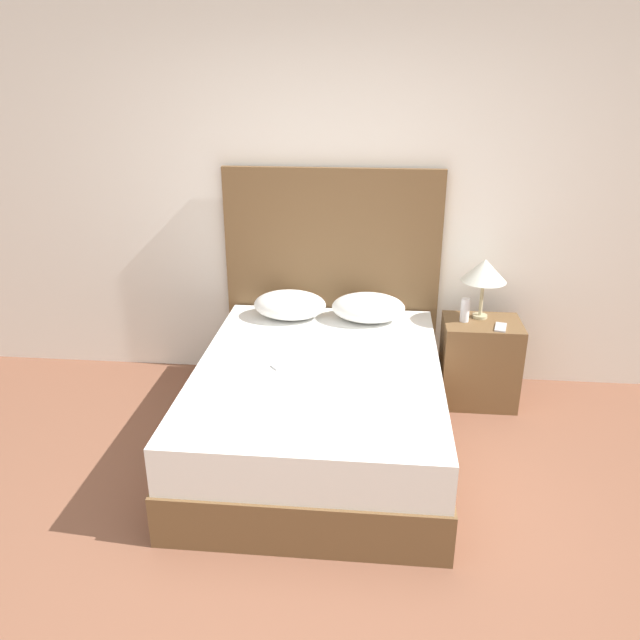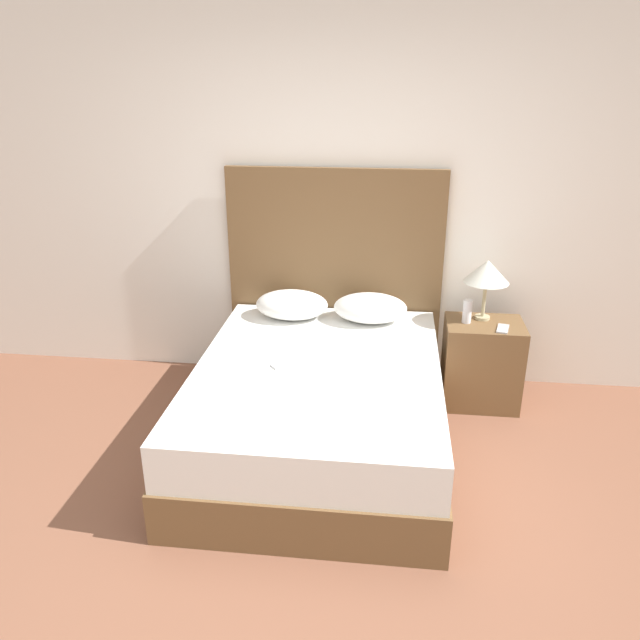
% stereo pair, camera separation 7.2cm
% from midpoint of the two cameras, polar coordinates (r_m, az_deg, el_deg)
% --- Properties ---
extents(ground_plane, '(16.00, 16.00, 0.00)m').
position_cam_midpoint_polar(ground_plane, '(3.06, -2.39, -23.46)').
color(ground_plane, brown).
extents(wall_back, '(10.00, 0.06, 2.70)m').
position_cam_midpoint_polar(wall_back, '(4.44, 1.90, 11.27)').
color(wall_back, white).
rests_on(wall_back, ground_plane).
extents(bed, '(1.46, 1.93, 0.55)m').
position_cam_midpoint_polar(bed, '(3.81, 0.37, -7.95)').
color(bed, brown).
rests_on(bed, ground_plane).
extents(headboard, '(1.53, 0.05, 1.56)m').
position_cam_midpoint_polar(headboard, '(4.51, 1.79, 3.93)').
color(headboard, brown).
rests_on(headboard, ground_plane).
extents(pillow_left, '(0.50, 0.36, 0.19)m').
position_cam_midpoint_polar(pillow_left, '(4.35, -2.11, 1.41)').
color(pillow_left, white).
rests_on(pillow_left, bed).
extents(pillow_right, '(0.50, 0.36, 0.19)m').
position_cam_midpoint_polar(pillow_right, '(4.30, 5.10, 1.11)').
color(pillow_right, white).
rests_on(pillow_right, bed).
extents(phone_on_bed, '(0.16, 0.15, 0.01)m').
position_cam_midpoint_polar(phone_on_bed, '(3.69, -2.78, -4.07)').
color(phone_on_bed, '#B7B7BC').
rests_on(phone_on_bed, bed).
extents(nightstand, '(0.51, 0.39, 0.60)m').
position_cam_midpoint_polar(nightstand, '(4.44, 14.98, -3.85)').
color(nightstand, brown).
rests_on(nightstand, ground_plane).
extents(table_lamp, '(0.30, 0.30, 0.41)m').
position_cam_midpoint_polar(table_lamp, '(4.28, 15.49, 4.23)').
color(table_lamp, tan).
rests_on(table_lamp, nightstand).
extents(phone_on_nightstand, '(0.10, 0.16, 0.01)m').
position_cam_midpoint_polar(phone_on_nightstand, '(4.24, 16.84, -0.77)').
color(phone_on_nightstand, '#B7B7BC').
rests_on(phone_on_nightstand, nightstand).
extents(toiletry_bottle, '(0.06, 0.06, 0.16)m').
position_cam_midpoint_polar(toiletry_bottle, '(4.27, 13.78, 0.78)').
color(toiletry_bottle, silver).
rests_on(toiletry_bottle, nightstand).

